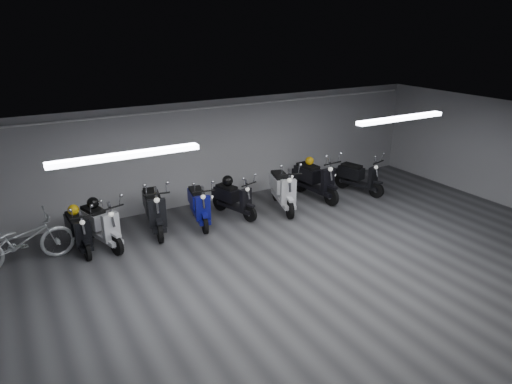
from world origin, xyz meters
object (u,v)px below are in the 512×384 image
scooter_4 (199,199)px  scooter_7 (316,173)px  scooter_3 (154,203)px  scooter_2 (100,218)px  scooter_8 (360,172)px  scooter_6 (283,183)px  scooter_5 (234,193)px  helmet_3 (310,161)px  helmet_0 (228,181)px  helmet_1 (73,210)px  bicycle (20,236)px  helmet_2 (93,203)px  scooter_1 (78,225)px

scooter_4 → scooter_7: scooter_7 is taller
scooter_3 → scooter_4: size_ratio=1.11×
scooter_2 → scooter_8: scooter_2 is taller
scooter_6 → scooter_7: scooter_7 is taller
scooter_5 → helmet_3: size_ratio=6.84×
scooter_2 → helmet_3: size_ratio=7.49×
scooter_5 → helmet_0: (-0.07, 0.22, 0.29)m
helmet_1 → scooter_8: bearing=-3.4°
bicycle → scooter_6: bearing=-95.4°
helmet_1 → helmet_3: bearing=0.7°
bicycle → helmet_3: bicycle is taller
scooter_7 → helmet_0: 2.64m
scooter_4 → helmet_3: size_ratio=7.27×
helmet_2 → scooter_6: bearing=-4.8°
scooter_1 → scooter_5: bearing=-3.8°
scooter_3 → helmet_0: bearing=12.4°
scooter_6 → scooter_7: size_ratio=0.98×
scooter_2 → helmet_2: bearing=90.0°
scooter_8 → helmet_2: bearing=160.9°
scooter_3 → scooter_2: bearing=-162.2°
scooter_3 → bicycle: size_ratio=0.95×
scooter_4 → helmet_3: scooter_4 is taller
scooter_1 → scooter_4: scooter_4 is taller
helmet_3 → helmet_0: bearing=-179.0°
scooter_2 → scooter_5: bearing=-15.0°
scooter_1 → scooter_6: size_ratio=0.84×
scooter_2 → helmet_2: scooter_2 is taller
scooter_6 → bicycle: 6.27m
scooter_4 → helmet_0: (0.91, 0.25, 0.25)m
scooter_6 → helmet_1: (-5.16, 0.42, 0.15)m
scooter_6 → helmet_2: scooter_6 is taller
bicycle → helmet_1: 1.18m
helmet_1 → helmet_2: 0.43m
scooter_4 → bicycle: size_ratio=0.86×
helmet_3 → scooter_1: bearing=-177.2°
helmet_0 → helmet_3: helmet_3 is taller
scooter_3 → scooter_1: bearing=-165.5°
helmet_3 → scooter_4: bearing=-175.2°
scooter_6 → scooter_8: size_ratio=1.12×
helmet_0 → scooter_1: bearing=-176.0°
scooter_2 → bicycle: 1.60m
scooter_8 → scooter_5: bearing=160.3°
helmet_0 → helmet_2: bearing=-179.1°
scooter_1 → scooter_5: size_ratio=0.99×
scooter_4 → helmet_2: size_ratio=6.65×
scooter_4 → scooter_2: bearing=-167.8°
scooter_1 → scooter_6: (5.14, -0.19, 0.12)m
scooter_6 → helmet_0: scooter_6 is taller
scooter_6 → bicycle: size_ratio=0.96×
scooter_4 → scooter_1: bearing=-168.7°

